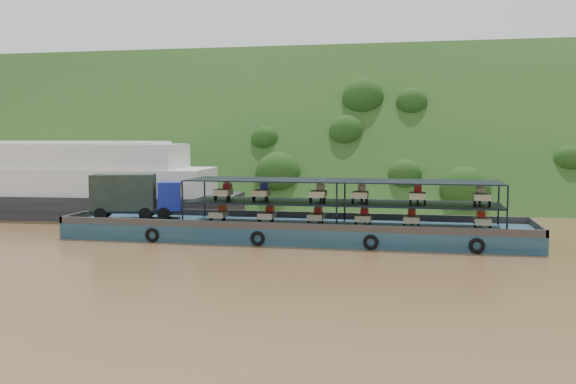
# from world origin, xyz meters

# --- Properties ---
(ground) EXTENTS (160.00, 160.00, 0.00)m
(ground) POSITION_xyz_m (0.00, 0.00, 0.00)
(ground) COLOR brown
(ground) RESTS_ON ground
(hillside) EXTENTS (140.00, 39.60, 39.60)m
(hillside) POSITION_xyz_m (0.00, 36.00, 0.00)
(hillside) COLOR #173714
(hillside) RESTS_ON ground
(cargo_barge) EXTENTS (35.00, 7.18, 4.77)m
(cargo_barge) POSITION_xyz_m (-1.89, -1.30, 1.19)
(cargo_barge) COLOR #142D47
(cargo_barge) RESTS_ON ground
(passenger_ferry) EXTENTS (36.62, 11.47, 7.31)m
(passenger_ferry) POSITION_xyz_m (-26.54, 8.62, 3.17)
(passenger_ferry) COLOR black
(passenger_ferry) RESTS_ON ground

